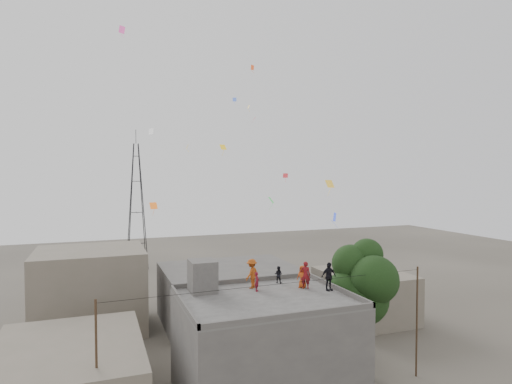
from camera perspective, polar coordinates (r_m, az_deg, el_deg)
main_building at (r=27.40m, az=1.19°, el=-20.05°), size 10.00×8.00×6.10m
parapet at (r=26.35m, az=1.20°, el=-13.60°), size 10.00×8.00×0.30m
stair_head_box at (r=27.61m, az=-7.15°, el=-11.06°), size 1.60×1.80×2.00m
neighbor_west at (r=28.05m, az=-23.75°, el=-22.03°), size 8.00×10.00×4.00m
neighbor_north at (r=40.74m, az=-3.61°, el=-13.35°), size 12.00×9.00×5.00m
neighbor_northwest at (r=40.79m, az=-21.21°, el=-12.03°), size 9.00×8.00×7.00m
neighbor_east at (r=42.41m, az=14.23°, el=-13.21°), size 7.00×8.00×4.40m
tree at (r=30.29m, az=14.11°, el=-11.86°), size 4.90×4.60×9.10m
utility_line at (r=26.22m, az=3.34°, el=-19.28°), size 20.12×0.62×7.40m
transmission_tower at (r=63.93m, az=-15.63°, el=-1.78°), size 2.97×2.97×20.01m
person_red_adult at (r=28.38m, az=6.61°, el=-10.93°), size 0.77×0.71×1.77m
person_orange_child at (r=28.59m, az=6.18°, el=-11.16°), size 0.79×0.85×1.45m
person_dark_child at (r=29.71m, az=3.01°, el=-10.94°), size 0.71×0.70×1.15m
person_dark_adult at (r=28.10m, az=9.67°, el=-11.05°), size 1.09×0.53×1.81m
person_orange_adult at (r=28.29m, az=-0.57°, el=-10.82°), size 1.40×1.34×1.91m
person_red_child at (r=27.63m, az=0.13°, el=-11.87°), size 0.46×0.53×1.22m
kites at (r=32.34m, az=-1.00°, el=5.53°), size 15.00×16.43×13.00m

